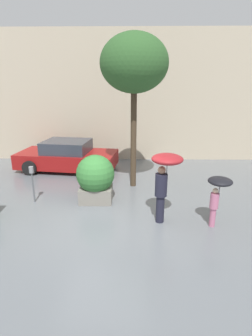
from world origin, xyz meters
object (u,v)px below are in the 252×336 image
Objects in this scene: person_adult at (165,172)px; person_child at (218,189)px; parked_car_near at (67,156)px; parking_meter at (32,177)px; planter_box at (96,178)px; street_tree at (134,64)px.

person_adult is 1.41m from person_child.
parking_meter is (-0.31, -3.35, 0.26)m from parked_car_near.
parking_meter is (-1.97, -0.08, 0.04)m from planter_box.
planter_box is 3.67m from parked_car_near.
parked_car_near is (-4.99, 4.75, -0.45)m from person_child.
street_tree is at bearing -115.63° from parked_car_near.
parked_car_near is at bearing 116.93° from planter_box.
street_tree is (-2.13, 2.88, 3.16)m from person_child.
parked_car_near is at bearing 146.83° from street_tree.
parked_car_near is (-1.66, 3.27, -0.21)m from planter_box.
person_child is 6.90m from parked_car_near.
planter_box is at bearing 2.29° from parking_meter.
person_child is (1.34, -0.23, -0.38)m from person_adult.
person_adult is 3.92m from street_tree.
planter_box is 3.65m from person_child.
person_adult reaches higher than parking_meter.
person_child reaches higher than parking_meter.
parking_meter is at bearing -177.78° from parked_car_near.
planter_box is 1.12× the size of person_child.
planter_box is 2.42m from person_adult.
parking_meter is at bearing -154.92° from street_tree.
street_tree is at bearing 49.58° from planter_box.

